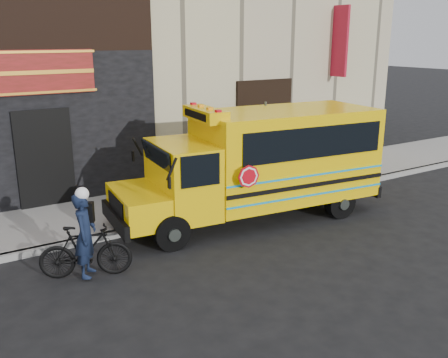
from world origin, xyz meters
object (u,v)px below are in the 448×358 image
object	(u,v)px
sign_pole	(265,149)
school_bus	(263,160)
bicycle	(85,251)
cyclist	(85,237)

from	to	relation	value
sign_pole	school_bus	bearing A→B (deg)	-129.04
school_bus	sign_pole	distance (m)	1.03
sign_pole	bicycle	world-z (taller)	sign_pole
school_bus	bicycle	distance (m)	5.07
sign_pole	bicycle	distance (m)	5.89
school_bus	cyclist	distance (m)	5.02
school_bus	sign_pole	size ratio (longest dim) A/B	2.49
school_bus	bicycle	bearing A→B (deg)	-169.49
sign_pole	bicycle	xyz separation A→B (m)	(-5.54, -1.71, -1.05)
bicycle	cyclist	world-z (taller)	cyclist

